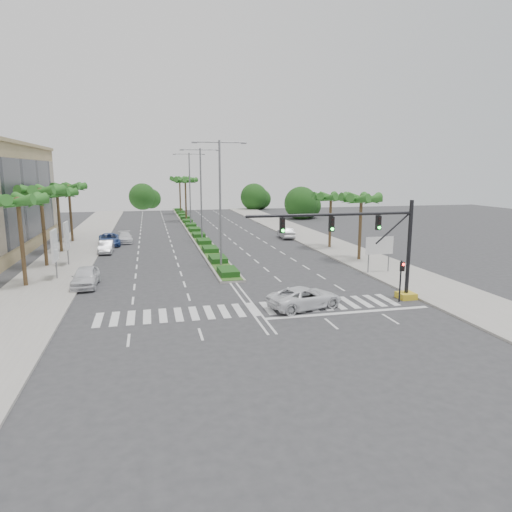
% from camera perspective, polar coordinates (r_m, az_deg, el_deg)
% --- Properties ---
extents(ground, '(160.00, 160.00, 0.00)m').
position_cam_1_polar(ground, '(31.06, -0.36, -6.68)').
color(ground, '#333335').
rests_on(ground, ground).
extents(footpath_right, '(6.00, 120.00, 0.15)m').
position_cam_1_polar(footpath_right, '(54.33, 10.65, 0.75)').
color(footpath_right, gray).
rests_on(footpath_right, ground).
extents(footpath_left, '(6.00, 120.00, 0.15)m').
position_cam_1_polar(footpath_left, '(50.50, -22.79, -0.65)').
color(footpath_left, gray).
rests_on(footpath_left, ground).
extents(median, '(2.20, 75.00, 0.20)m').
position_cam_1_polar(median, '(74.76, -8.07, 3.53)').
color(median, gray).
rests_on(median, ground).
extents(median_grass, '(1.80, 75.00, 0.04)m').
position_cam_1_polar(median_grass, '(74.75, -8.07, 3.62)').
color(median_grass, '#29561D').
rests_on(median_grass, median).
extents(signal_gantry, '(12.60, 1.20, 7.20)m').
position_cam_1_polar(signal_gantry, '(33.48, 15.30, 0.31)').
color(signal_gantry, gold).
rests_on(signal_gantry, ground).
extents(pedestrian_signal, '(0.28, 0.36, 3.00)m').
position_cam_1_polar(pedestrian_signal, '(33.83, 17.71, -2.16)').
color(pedestrian_signal, black).
rests_on(pedestrian_signal, ground).
extents(direction_sign, '(2.70, 0.11, 3.40)m').
position_cam_1_polar(direction_sign, '(42.56, 15.15, 1.09)').
color(direction_sign, slate).
rests_on(direction_sign, ground).
extents(billboard_near, '(0.18, 2.10, 4.35)m').
position_cam_1_polar(billboard_near, '(42.14, -23.87, 1.15)').
color(billboard_near, slate).
rests_on(billboard_near, ground).
extents(billboard_far, '(0.18, 2.10, 4.35)m').
position_cam_1_polar(billboard_far, '(47.99, -22.60, 2.31)').
color(billboard_far, slate).
rests_on(billboard_far, ground).
extents(palm_left_near, '(4.57, 4.68, 7.55)m').
position_cam_1_polar(palm_left_near, '(40.23, -27.59, 5.80)').
color(palm_left_near, brown).
rests_on(palm_left_near, ground).
extents(palm_left_mid, '(4.57, 4.68, 7.95)m').
position_cam_1_polar(palm_left_mid, '(47.99, -25.32, 7.05)').
color(palm_left_mid, brown).
rests_on(palm_left_mid, ground).
extents(palm_left_far, '(4.57, 4.68, 7.35)m').
position_cam_1_polar(palm_left_far, '(55.86, -23.60, 6.95)').
color(palm_left_far, brown).
rests_on(palm_left_far, ground).
extents(palm_left_end, '(4.57, 4.68, 7.75)m').
position_cam_1_polar(palm_left_end, '(63.73, -22.36, 7.74)').
color(palm_left_end, brown).
rests_on(palm_left_end, ground).
extents(palm_right_near, '(4.57, 4.68, 7.05)m').
position_cam_1_polar(palm_right_near, '(47.91, 13.03, 6.74)').
color(palm_right_near, brown).
rests_on(palm_right_near, ground).
extents(palm_right_far, '(4.57, 4.68, 6.75)m').
position_cam_1_polar(palm_right_far, '(55.21, 9.34, 7.06)').
color(palm_right_far, brown).
rests_on(palm_right_far, ground).
extents(palm_median_a, '(4.57, 4.68, 8.05)m').
position_cam_1_polar(palm_median_a, '(84.19, -8.83, 9.13)').
color(palm_median_a, brown).
rests_on(palm_median_a, ground).
extents(palm_median_b, '(4.57, 4.68, 8.05)m').
position_cam_1_polar(palm_median_b, '(99.15, -9.53, 9.32)').
color(palm_median_b, brown).
rests_on(palm_median_b, ground).
extents(streetlight_near, '(5.10, 0.25, 12.00)m').
position_cam_1_polar(streetlight_near, '(43.48, -4.51, 7.40)').
color(streetlight_near, slate).
rests_on(streetlight_near, ground).
extents(streetlight_mid, '(5.10, 0.25, 12.00)m').
position_cam_1_polar(streetlight_mid, '(59.33, -6.89, 8.23)').
color(streetlight_mid, slate).
rests_on(streetlight_mid, ground).
extents(streetlight_far, '(5.10, 0.25, 12.00)m').
position_cam_1_polar(streetlight_far, '(75.24, -8.28, 8.70)').
color(streetlight_far, slate).
rests_on(streetlight_far, ground).
extents(car_parked_a, '(2.02, 4.80, 1.62)m').
position_cam_1_polar(car_parked_a, '(39.22, -20.53, -2.46)').
color(car_parked_a, silver).
rests_on(car_parked_a, ground).
extents(car_parked_b, '(1.53, 4.25, 1.40)m').
position_cam_1_polar(car_parked_b, '(54.51, -18.22, 1.09)').
color(car_parked_b, silver).
rests_on(car_parked_b, ground).
extents(car_parked_c, '(3.02, 5.62, 1.50)m').
position_cam_1_polar(car_parked_c, '(59.82, -17.87, 1.98)').
color(car_parked_c, '#304F95').
rests_on(car_parked_c, ground).
extents(car_parked_d, '(2.18, 4.68, 1.32)m').
position_cam_1_polar(car_parked_d, '(61.75, -16.08, 2.25)').
color(car_parked_d, white).
rests_on(car_parked_d, ground).
extents(car_crossing, '(5.68, 3.70, 1.45)m').
position_cam_1_polar(car_crossing, '(31.37, 6.15, -5.18)').
color(car_crossing, white).
rests_on(car_crossing, ground).
extents(car_right, '(1.78, 4.56, 1.48)m').
position_cam_1_polar(car_right, '(63.14, 3.77, 2.89)').
color(car_right, '#A0A0A5').
rests_on(car_right, ground).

